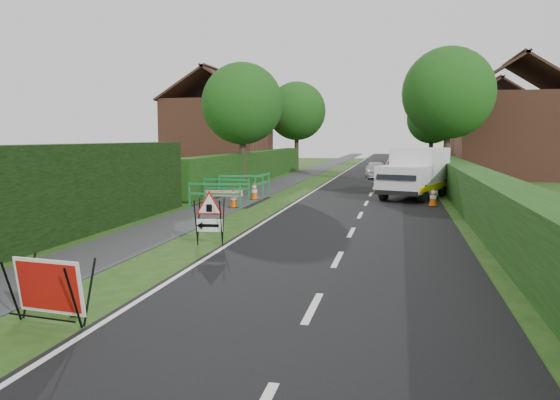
{
  "coord_description": "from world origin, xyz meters",
  "views": [
    {
      "loc": [
        3.77,
        -10.71,
        2.68
      ],
      "look_at": [
        0.81,
        2.8,
        1.09
      ],
      "focal_mm": 35.0,
      "sensor_mm": 36.0,
      "label": 1
    }
  ],
  "objects_px": {
    "triangle_sign": "(208,214)",
    "hatchback_car": "(376,170)",
    "works_van": "(416,172)",
    "red_rect_sign": "(49,288)"
  },
  "relations": [
    {
      "from": "triangle_sign",
      "to": "hatchback_car",
      "type": "relative_size",
      "value": 0.35
    },
    {
      "from": "works_van",
      "to": "red_rect_sign",
      "type": "bearing_deg",
      "value": -88.42
    },
    {
      "from": "red_rect_sign",
      "to": "triangle_sign",
      "type": "height_order",
      "value": "triangle_sign"
    },
    {
      "from": "red_rect_sign",
      "to": "works_van",
      "type": "height_order",
      "value": "works_van"
    },
    {
      "from": "triangle_sign",
      "to": "hatchback_car",
      "type": "height_order",
      "value": "triangle_sign"
    },
    {
      "from": "triangle_sign",
      "to": "red_rect_sign",
      "type": "bearing_deg",
      "value": -99.84
    },
    {
      "from": "red_rect_sign",
      "to": "triangle_sign",
      "type": "relative_size",
      "value": 1.03
    },
    {
      "from": "red_rect_sign",
      "to": "hatchback_car",
      "type": "distance_m",
      "value": 29.79
    },
    {
      "from": "red_rect_sign",
      "to": "works_van",
      "type": "distance_m",
      "value": 18.94
    },
    {
      "from": "triangle_sign",
      "to": "works_van",
      "type": "height_order",
      "value": "works_van"
    }
  ]
}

